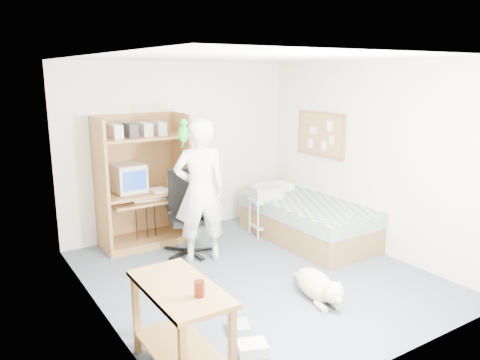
{
  "coord_description": "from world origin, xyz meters",
  "views": [
    {
      "loc": [
        -2.95,
        -4.24,
        2.36
      ],
      "look_at": [
        0.09,
        0.5,
        1.05
      ],
      "focal_mm": 35.0,
      "sensor_mm": 36.0,
      "label": 1
    }
  ],
  "objects_px": {
    "bed": "(306,220)",
    "side_desk": "(180,316)",
    "dog": "(318,285)",
    "office_chair": "(188,224)",
    "printer_cart": "(266,211)",
    "computer_hutch": "(143,186)",
    "person": "(200,191)"
  },
  "relations": [
    {
      "from": "bed",
      "to": "side_desk",
      "type": "height_order",
      "value": "side_desk"
    },
    {
      "from": "dog",
      "to": "office_chair",
      "type": "bearing_deg",
      "value": 117.9
    },
    {
      "from": "printer_cart",
      "to": "computer_hutch",
      "type": "bearing_deg",
      "value": 170.13
    },
    {
      "from": "printer_cart",
      "to": "bed",
      "type": "bearing_deg",
      "value": -43.25
    },
    {
      "from": "computer_hutch",
      "to": "bed",
      "type": "xyz_separation_m",
      "value": [
        2.0,
        -1.12,
        -0.53
      ]
    },
    {
      "from": "bed",
      "to": "side_desk",
      "type": "relative_size",
      "value": 2.02
    },
    {
      "from": "person",
      "to": "office_chair",
      "type": "bearing_deg",
      "value": -68.05
    },
    {
      "from": "bed",
      "to": "printer_cart",
      "type": "height_order",
      "value": "bed"
    },
    {
      "from": "computer_hutch",
      "to": "bed",
      "type": "height_order",
      "value": "computer_hutch"
    },
    {
      "from": "bed",
      "to": "dog",
      "type": "relative_size",
      "value": 2.16
    },
    {
      "from": "side_desk",
      "to": "dog",
      "type": "height_order",
      "value": "side_desk"
    },
    {
      "from": "side_desk",
      "to": "computer_hutch",
      "type": "bearing_deg",
      "value": 73.86
    },
    {
      "from": "person",
      "to": "dog",
      "type": "distance_m",
      "value": 1.86
    },
    {
      "from": "side_desk",
      "to": "dog",
      "type": "distance_m",
      "value": 1.82
    },
    {
      "from": "dog",
      "to": "printer_cart",
      "type": "xyz_separation_m",
      "value": [
        0.74,
        1.96,
        0.21
      ]
    },
    {
      "from": "computer_hutch",
      "to": "printer_cart",
      "type": "distance_m",
      "value": 1.82
    },
    {
      "from": "side_desk",
      "to": "office_chair",
      "type": "xyz_separation_m",
      "value": [
        1.2,
        2.28,
        -0.1
      ]
    },
    {
      "from": "computer_hutch",
      "to": "person",
      "type": "height_order",
      "value": "person"
    },
    {
      "from": "person",
      "to": "printer_cart",
      "type": "distance_m",
      "value": 1.42
    },
    {
      "from": "person",
      "to": "dog",
      "type": "bearing_deg",
      "value": 123.51
    },
    {
      "from": "office_chair",
      "to": "person",
      "type": "bearing_deg",
      "value": -68.05
    },
    {
      "from": "bed",
      "to": "person",
      "type": "bearing_deg",
      "value": 174.5
    },
    {
      "from": "office_chair",
      "to": "computer_hutch",
      "type": "bearing_deg",
      "value": 133.51
    },
    {
      "from": "computer_hutch",
      "to": "side_desk",
      "type": "bearing_deg",
      "value": -106.14
    },
    {
      "from": "office_chair",
      "to": "dog",
      "type": "height_order",
      "value": "office_chair"
    },
    {
      "from": "computer_hutch",
      "to": "office_chair",
      "type": "height_order",
      "value": "computer_hutch"
    },
    {
      "from": "computer_hutch",
      "to": "side_desk",
      "type": "relative_size",
      "value": 1.8
    },
    {
      "from": "computer_hutch",
      "to": "printer_cart",
      "type": "bearing_deg",
      "value": -20.94
    },
    {
      "from": "bed",
      "to": "office_chair",
      "type": "height_order",
      "value": "office_chair"
    },
    {
      "from": "bed",
      "to": "computer_hutch",
      "type": "bearing_deg",
      "value": 150.71
    },
    {
      "from": "bed",
      "to": "person",
      "type": "relative_size",
      "value": 1.11
    },
    {
      "from": "bed",
      "to": "office_chair",
      "type": "bearing_deg",
      "value": 164.33
    }
  ]
}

